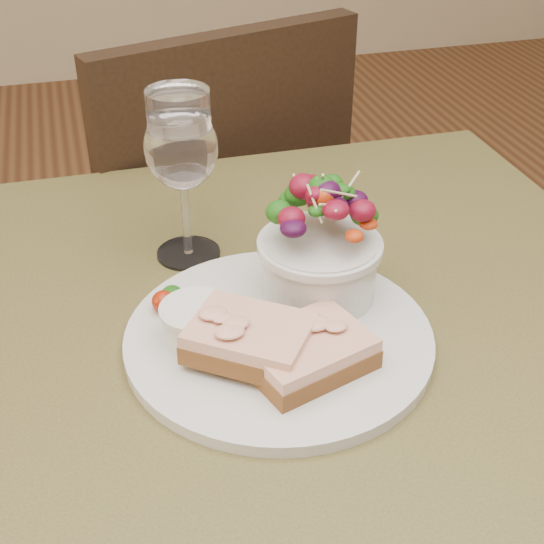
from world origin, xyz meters
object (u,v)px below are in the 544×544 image
object	(u,v)px
sandwich_front	(307,352)
dinner_plate	(279,338)
salad_bowl	(320,242)
ramekin	(197,321)
cafe_table	(286,412)
chair_far	(194,322)
wine_glass	(181,152)
sandwich_back	(250,338)

from	to	relation	value
sandwich_front	dinner_plate	bearing A→B (deg)	84.57
dinner_plate	salad_bowl	xyz separation A→B (m)	(0.06, 0.05, 0.07)
dinner_plate	ramekin	distance (m)	0.08
cafe_table	chair_far	world-z (taller)	chair_far
dinner_plate	wine_glass	distance (m)	0.22
cafe_table	ramekin	world-z (taller)	ramekin
sandwich_front	sandwich_back	distance (m)	0.05
cafe_table	chair_far	distance (m)	0.73
chair_far	wine_glass	bearing A→B (deg)	64.93
sandwich_front	salad_bowl	distance (m)	0.12
cafe_table	wine_glass	xyz separation A→B (m)	(-0.07, 0.17, 0.22)
chair_far	ramekin	xyz separation A→B (m)	(-0.09, -0.64, 0.49)
sandwich_front	wine_glass	xyz separation A→B (m)	(-0.07, 0.23, 0.10)
dinner_plate	sandwich_front	distance (m)	0.06
cafe_table	sandwich_front	bearing A→B (deg)	-89.44
sandwich_front	wine_glass	world-z (taller)	wine_glass
sandwich_front	sandwich_back	bearing A→B (deg)	136.70
sandwich_back	wine_glass	bearing A→B (deg)	131.74
sandwich_back	salad_bowl	size ratio (longest dim) A/B	1.02
sandwich_back	salad_bowl	xyz separation A→B (m)	(0.09, 0.08, 0.04)
ramekin	wine_glass	distance (m)	0.19
cafe_table	salad_bowl	distance (m)	0.18
salad_bowl	wine_glass	world-z (taller)	wine_glass
cafe_table	sandwich_front	distance (m)	0.14
sandwich_back	wine_glass	distance (m)	0.22
cafe_table	salad_bowl	size ratio (longest dim) A/B	6.30
sandwich_back	sandwich_front	bearing A→B (deg)	11.06
chair_far	dinner_plate	bearing A→B (deg)	71.86
wine_glass	dinner_plate	bearing A→B (deg)	-72.83
cafe_table	sandwich_front	world-z (taller)	sandwich_front
cafe_table	chair_far	xyz separation A→B (m)	(0.00, 0.64, -0.36)
dinner_plate	sandwich_front	xyz separation A→B (m)	(0.01, -0.05, 0.02)
chair_far	ramekin	world-z (taller)	chair_far
sandwich_back	wine_glass	size ratio (longest dim) A/B	0.74
chair_far	dinner_plate	world-z (taller)	chair_far
sandwich_back	dinner_plate	bearing A→B (deg)	76.77
cafe_table	wine_glass	bearing A→B (deg)	111.48
chair_far	wine_glass	world-z (taller)	wine_glass
salad_bowl	ramekin	bearing A→B (deg)	-162.88
ramekin	chair_far	bearing A→B (deg)	82.22
wine_glass	ramekin	bearing A→B (deg)	-96.91
chair_far	sandwich_front	distance (m)	0.85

